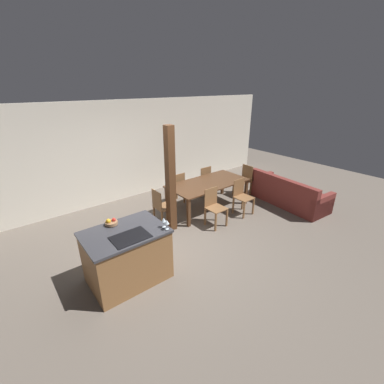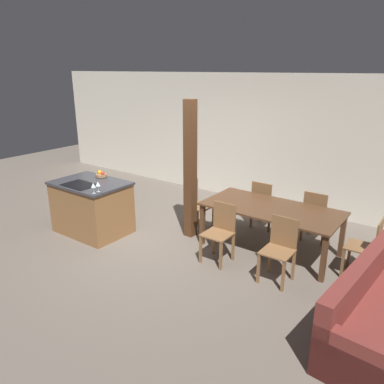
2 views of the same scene
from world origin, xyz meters
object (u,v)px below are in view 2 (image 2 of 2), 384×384
dining_chair_far_right (316,215)px  wine_glass_near (93,186)px  dining_chair_near_left (220,231)px  kitchen_island (92,207)px  dining_table (271,212)px  timber_post (190,171)px  dining_chair_head_end (197,204)px  dining_chair_foot_end (367,247)px  dining_chair_near_right (280,248)px  dining_chair_far_left (264,203)px  fruit_bowl (101,175)px  wine_glass_middle (98,184)px

dining_chair_far_right → wine_glass_near: bearing=39.8°
dining_chair_near_left → kitchen_island: bearing=-169.5°
kitchen_island → dining_table: size_ratio=0.60×
kitchen_island → timber_post: size_ratio=0.55×
dining_chair_head_end → dining_chair_foot_end: 2.85m
kitchen_island → wine_glass_near: (0.56, -0.38, 0.60)m
dining_chair_near_right → timber_post: bearing=166.2°
dining_chair_head_end → dining_chair_near_left: bearing=-128.0°
kitchen_island → dining_chair_far_left: (2.37, 1.93, 0.01)m
kitchen_island → timber_post: (1.49, 0.89, 0.70)m
fruit_bowl → dining_table: bearing=16.4°
wine_glass_middle → dining_chair_far_left: 2.92m
wine_glass_near → dining_chair_near_right: 2.94m
wine_glass_near → dining_chair_head_end: (0.86, 1.56, -0.59)m
dining_chair_near_right → dining_chair_head_end: same height
wine_glass_middle → dining_chair_far_right: bearing=38.7°
kitchen_island → dining_chair_foot_end: kitchen_island is taller
kitchen_island → dining_chair_far_right: size_ratio=1.44×
dining_chair_head_end → dining_chair_far_left: bearing=-52.0°
dining_chair_far_left → dining_chair_far_right: same height
wine_glass_middle → dining_chair_far_right: wine_glass_middle is taller
kitchen_island → wine_glass_near: size_ratio=7.62×
wine_glass_middle → dining_chair_far_right: 3.59m
fruit_bowl → dining_chair_near_left: fruit_bowl is taller
kitchen_island → fruit_bowl: fruit_bowl is taller
dining_chair_far_left → dining_chair_foot_end: 2.04m
dining_chair_foot_end → timber_post: 2.88m
fruit_bowl → wine_glass_middle: wine_glass_middle is taller
fruit_bowl → wine_glass_near: 0.95m
dining_chair_near_right → dining_chair_far_right: 1.49m
dining_chair_far_right → dining_chair_head_end: bearing=21.3°
fruit_bowl → wine_glass_middle: (0.63, -0.61, 0.09)m
dining_chair_foot_end → dining_chair_near_left: bearing=-68.7°
dining_chair_head_end → dining_chair_foot_end: same height
dining_table → timber_post: (-1.35, -0.29, 0.52)m
dining_chair_far_left → timber_post: size_ratio=0.38×
dining_chair_far_left → dining_chair_near_right: bearing=122.6°
wine_glass_middle → dining_chair_near_left: size_ratio=0.19×
kitchen_island → wine_glass_middle: (0.56, -0.29, 0.60)m
kitchen_island → dining_chair_foot_end: 4.44m
wine_glass_near → dining_table: (2.29, 1.56, -0.41)m
dining_chair_far_left → wine_glass_near: bearing=51.8°
dining_chair_foot_end → dining_chair_far_right: bearing=-128.0°
dining_table → dining_chair_near_left: (-0.48, -0.74, -0.18)m
fruit_bowl → dining_chair_far_left: (2.45, 1.60, -0.50)m
dining_chair_foot_end → wine_glass_near: bearing=-67.2°
dining_table → dining_chair_far_left: size_ratio=2.39×
wine_glass_middle → dining_chair_near_left: 2.04m
dining_table → dining_chair_far_left: (-0.48, 0.74, -0.18)m
dining_chair_near_right → dining_chair_far_left: same height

